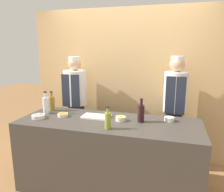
{
  "coord_description": "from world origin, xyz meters",
  "views": [
    {
      "loc": [
        0.74,
        -2.44,
        1.78
      ],
      "look_at": [
        0.0,
        0.16,
        1.19
      ],
      "focal_mm": 35.0,
      "sensor_mm": 36.0,
      "label": 1
    }
  ],
  "objects_px": {
    "bottle_vinegar": "(52,103)",
    "sauce_bowl_brown": "(169,119)",
    "sauce_bowl_orange": "(63,115)",
    "sauce_bowl_red": "(38,116)",
    "cutting_board": "(96,117)",
    "chef_left": "(76,104)",
    "bottle_clear": "(46,105)",
    "bottle_wine": "(141,113)",
    "chef_right": "(174,109)",
    "sauce_bowl_yellow": "(121,118)",
    "bottle_oil": "(108,120)"
  },
  "relations": [
    {
      "from": "bottle_vinegar",
      "to": "sauce_bowl_brown",
      "type": "bearing_deg",
      "value": -0.71
    },
    {
      "from": "sauce_bowl_orange",
      "to": "sauce_bowl_red",
      "type": "bearing_deg",
      "value": -149.0
    },
    {
      "from": "cutting_board",
      "to": "chef_left",
      "type": "xyz_separation_m",
      "value": [
        -0.58,
        0.63,
        -0.02
      ]
    },
    {
      "from": "sauce_bowl_red",
      "to": "sauce_bowl_orange",
      "type": "distance_m",
      "value": 0.31
    },
    {
      "from": "bottle_vinegar",
      "to": "bottle_clear",
      "type": "bearing_deg",
      "value": -91.93
    },
    {
      "from": "cutting_board",
      "to": "bottle_clear",
      "type": "height_order",
      "value": "bottle_clear"
    },
    {
      "from": "sauce_bowl_brown",
      "to": "cutting_board",
      "type": "height_order",
      "value": "sauce_bowl_brown"
    },
    {
      "from": "sauce_bowl_brown",
      "to": "chef_left",
      "type": "distance_m",
      "value": 1.59
    },
    {
      "from": "bottle_wine",
      "to": "chef_right",
      "type": "height_order",
      "value": "chef_right"
    },
    {
      "from": "bottle_clear",
      "to": "bottle_vinegar",
      "type": "relative_size",
      "value": 1.09
    },
    {
      "from": "cutting_board",
      "to": "chef_right",
      "type": "height_order",
      "value": "chef_right"
    },
    {
      "from": "bottle_vinegar",
      "to": "chef_right",
      "type": "relative_size",
      "value": 0.17
    },
    {
      "from": "bottle_wine",
      "to": "bottle_vinegar",
      "type": "bearing_deg",
      "value": 173.74
    },
    {
      "from": "bottle_clear",
      "to": "sauce_bowl_yellow",
      "type": "bearing_deg",
      "value": -1.5
    },
    {
      "from": "sauce_bowl_red",
      "to": "chef_right",
      "type": "height_order",
      "value": "chef_right"
    },
    {
      "from": "sauce_bowl_brown",
      "to": "sauce_bowl_red",
      "type": "distance_m",
      "value": 1.64
    },
    {
      "from": "bottle_wine",
      "to": "chef_left",
      "type": "relative_size",
      "value": 0.18
    },
    {
      "from": "bottle_wine",
      "to": "bottle_oil",
      "type": "relative_size",
      "value": 1.14
    },
    {
      "from": "bottle_wine",
      "to": "chef_right",
      "type": "distance_m",
      "value": 0.77
    },
    {
      "from": "sauce_bowl_yellow",
      "to": "bottle_oil",
      "type": "height_order",
      "value": "bottle_oil"
    },
    {
      "from": "bottle_vinegar",
      "to": "chef_right",
      "type": "distance_m",
      "value": 1.76
    },
    {
      "from": "sauce_bowl_red",
      "to": "sauce_bowl_orange",
      "type": "relative_size",
      "value": 1.21
    },
    {
      "from": "bottle_wine",
      "to": "bottle_oil",
      "type": "height_order",
      "value": "bottle_wine"
    },
    {
      "from": "bottle_vinegar",
      "to": "bottle_wine",
      "type": "distance_m",
      "value": 1.3
    },
    {
      "from": "sauce_bowl_orange",
      "to": "bottle_vinegar",
      "type": "xyz_separation_m",
      "value": [
        -0.28,
        0.21,
        0.09
      ]
    },
    {
      "from": "sauce_bowl_brown",
      "to": "bottle_vinegar",
      "type": "bearing_deg",
      "value": 179.29
    },
    {
      "from": "sauce_bowl_red",
      "to": "cutting_board",
      "type": "height_order",
      "value": "sauce_bowl_red"
    },
    {
      "from": "sauce_bowl_yellow",
      "to": "bottle_vinegar",
      "type": "distance_m",
      "value": 1.07
    },
    {
      "from": "sauce_bowl_orange",
      "to": "bottle_vinegar",
      "type": "distance_m",
      "value": 0.36
    },
    {
      "from": "sauce_bowl_brown",
      "to": "bottle_oil",
      "type": "height_order",
      "value": "bottle_oil"
    },
    {
      "from": "cutting_board",
      "to": "chef_left",
      "type": "bearing_deg",
      "value": 132.7
    },
    {
      "from": "sauce_bowl_red",
      "to": "chef_right",
      "type": "bearing_deg",
      "value": 27.72
    },
    {
      "from": "sauce_bowl_brown",
      "to": "cutting_board",
      "type": "relative_size",
      "value": 0.33
    },
    {
      "from": "bottle_vinegar",
      "to": "cutting_board",
      "type": "bearing_deg",
      "value": -9.7
    },
    {
      "from": "sauce_bowl_orange",
      "to": "sauce_bowl_yellow",
      "type": "bearing_deg",
      "value": 2.63
    },
    {
      "from": "sauce_bowl_red",
      "to": "bottle_wine",
      "type": "xyz_separation_m",
      "value": [
        1.28,
        0.22,
        0.09
      ]
    },
    {
      "from": "bottle_oil",
      "to": "chef_right",
      "type": "relative_size",
      "value": 0.15
    },
    {
      "from": "sauce_bowl_brown",
      "to": "sauce_bowl_orange",
      "type": "bearing_deg",
      "value": -172.12
    },
    {
      "from": "sauce_bowl_brown",
      "to": "sauce_bowl_orange",
      "type": "relative_size",
      "value": 0.89
    },
    {
      "from": "bottle_clear",
      "to": "bottle_wine",
      "type": "relative_size",
      "value": 1.05
    },
    {
      "from": "bottle_vinegar",
      "to": "bottle_oil",
      "type": "distance_m",
      "value": 1.08
    },
    {
      "from": "bottle_clear",
      "to": "bottle_vinegar",
      "type": "xyz_separation_m",
      "value": [
        0.0,
        0.14,
        -0.01
      ]
    },
    {
      "from": "cutting_board",
      "to": "bottle_wine",
      "type": "xyz_separation_m",
      "value": [
        0.58,
        -0.02,
        0.1
      ]
    },
    {
      "from": "sauce_bowl_orange",
      "to": "bottle_vinegar",
      "type": "height_order",
      "value": "bottle_vinegar"
    },
    {
      "from": "sauce_bowl_brown",
      "to": "bottle_oil",
      "type": "xyz_separation_m",
      "value": [
        -0.65,
        -0.45,
        0.07
      ]
    },
    {
      "from": "cutting_board",
      "to": "bottle_oil",
      "type": "xyz_separation_m",
      "value": [
        0.26,
        -0.35,
        0.09
      ]
    },
    {
      "from": "sauce_bowl_red",
      "to": "chef_left",
      "type": "relative_size",
      "value": 0.1
    },
    {
      "from": "sauce_bowl_red",
      "to": "bottle_clear",
      "type": "distance_m",
      "value": 0.24
    },
    {
      "from": "sauce_bowl_red",
      "to": "bottle_vinegar",
      "type": "distance_m",
      "value": 0.37
    },
    {
      "from": "bottle_wine",
      "to": "chef_left",
      "type": "height_order",
      "value": "chef_left"
    }
  ]
}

